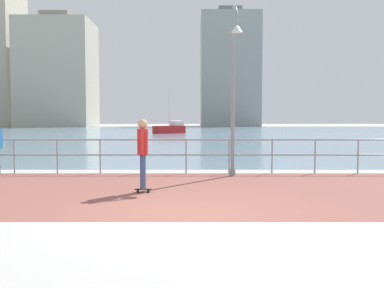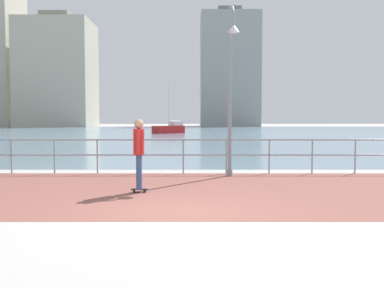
% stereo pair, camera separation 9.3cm
% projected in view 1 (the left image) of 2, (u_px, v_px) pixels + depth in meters
% --- Properties ---
extents(ground, '(220.00, 220.00, 0.00)m').
position_uv_depth(ground, '(189.00, 135.00, 47.90)').
color(ground, '#ADAAA5').
extents(brick_paving, '(28.00, 6.61, 0.01)m').
position_uv_depth(brick_paving, '(183.00, 190.00, 10.67)').
color(brick_paving, brown).
rests_on(brick_paving, ground).
extents(harbor_water, '(180.00, 88.00, 0.00)m').
position_uv_depth(harbor_water, '(189.00, 132.00, 58.89)').
color(harbor_water, '#6B899E').
rests_on(harbor_water, ground).
extents(waterfront_railing, '(25.25, 0.06, 1.13)m').
position_uv_depth(waterfront_railing, '(185.00, 150.00, 13.93)').
color(waterfront_railing, '#8C99A3').
rests_on(waterfront_railing, ground).
extents(lamppost, '(0.36, 0.82, 5.23)m').
position_uv_depth(lamppost, '(232.00, 82.00, 13.04)').
color(lamppost, gray).
rests_on(lamppost, ground).
extents(skateboarder, '(0.40, 0.55, 1.77)m').
position_uv_depth(skateboarder, '(141.00, 148.00, 10.26)').
color(skateboarder, black).
rests_on(skateboarder, ground).
extents(sailboat_teal, '(4.08, 3.96, 6.10)m').
position_uv_depth(sailboat_teal, '(169.00, 129.00, 53.81)').
color(sailboat_teal, '#B21E1E').
rests_on(sailboat_teal, ground).
extents(tower_slate, '(14.38, 14.95, 29.61)m').
position_uv_depth(tower_slate, '(228.00, 71.00, 108.80)').
color(tower_slate, '#939993').
rests_on(tower_slate, ground).
extents(tower_brick, '(16.58, 13.92, 26.62)m').
position_uv_depth(tower_brick, '(56.00, 74.00, 101.01)').
color(tower_brick, '#B2AD99').
rests_on(tower_brick, ground).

